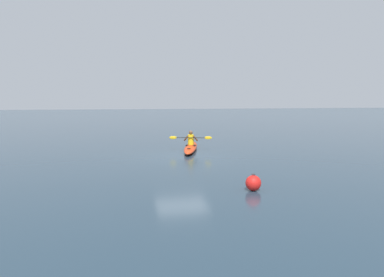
{
  "coord_description": "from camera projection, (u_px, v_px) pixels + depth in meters",
  "views": [
    {
      "loc": [
        3.19,
        17.11,
        2.81
      ],
      "look_at": [
        -0.12,
        1.8,
        1.08
      ],
      "focal_mm": 33.99,
      "sensor_mm": 36.0,
      "label": 1
    }
  ],
  "objects": [
    {
      "name": "mooring_buoy_red_near",
      "position": [
        253.0,
        183.0,
        11.08
      ],
      "size": [
        0.48,
        0.48,
        0.52
      ],
      "color": "red",
      "rests_on": "ground"
    },
    {
      "name": "ground_plane",
      "position": [
        182.0,
        157.0,
        17.6
      ],
      "size": [
        160.0,
        160.0,
        0.0
      ],
      "primitive_type": "plane",
      "color": "#233847"
    },
    {
      "name": "kayaker",
      "position": [
        191.0,
        138.0,
        19.77
      ],
      "size": [
        2.22,
        0.69,
        0.77
      ],
      "color": "yellow",
      "rests_on": "kayak"
    },
    {
      "name": "kayak",
      "position": [
        191.0,
        147.0,
        19.77
      ],
      "size": [
        1.9,
        4.77,
        0.3
      ],
      "color": "red",
      "rests_on": "ground"
    }
  ]
}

